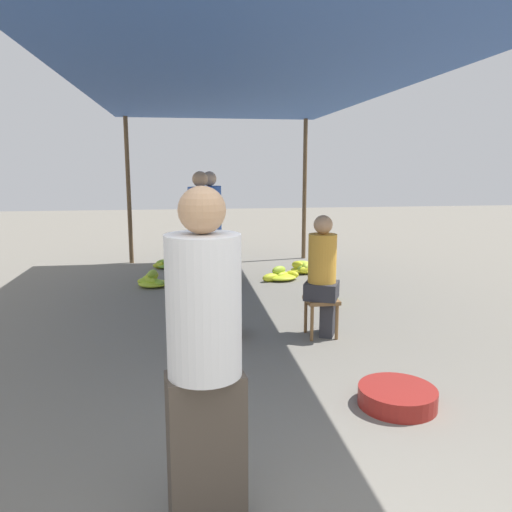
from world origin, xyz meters
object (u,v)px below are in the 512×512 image
Objects in this scene: vendor_foreground at (205,356)px; banana_pile_right_1 at (325,293)px; shopper_walking_far at (201,228)px; stool at (321,306)px; banana_pile_left_0 at (152,281)px; shopper_walking_mid at (210,224)px; vendor_seated at (323,274)px; banana_pile_left_1 at (165,265)px; basin_black at (397,397)px; crate_near at (219,327)px; banana_pile_right_0 at (280,276)px; banana_pile_right_2 at (304,268)px.

banana_pile_right_1 is at bearing 65.85° from vendor_foreground.
banana_pile_right_1 is 0.25× the size of shopper_walking_far.
banana_pile_right_1 is (0.44, 1.33, -0.21)m from stool.
stool is 0.87× the size of banana_pile_left_0.
banana_pile_right_1 is at bearing -47.45° from shopper_walking_mid.
vendor_seated reaches higher than banana_pile_left_1.
banana_pile_left_0 is at bearing -160.08° from shopper_walking_mid.
crate_near is (-1.24, 1.81, 0.03)m from basin_black.
vendor_foreground is at bearing -83.68° from banana_pile_left_0.
banana_pile_left_0 reaches higher than banana_pile_left_1.
vendor_foreground is 2.55× the size of banana_pile_right_0.
banana_pile_right_1 is at bearing -27.75° from banana_pile_left_0.
vendor_foreground is 5.12m from shopper_walking_far.
vendor_seated reaches higher than banana_pile_right_1.
vendor_foreground is 6.75m from banana_pile_left_1.
vendor_foreground is 6.30m from banana_pile_right_2.
crate_near is at bearing 84.51° from vendor_foreground.
vendor_seated is at bearing -52.55° from banana_pile_left_0.
banana_pile_right_2 is (0.61, 3.22, -0.25)m from stool.
banana_pile_left_0 is 0.28× the size of shopper_walking_far.
banana_pile_left_1 is at bearing 146.60° from banana_pile_right_0.
stool is 3.29m from banana_pile_right_2.
banana_pile_left_0 reaches higher than banana_pile_right_0.
banana_pile_right_1 is (0.42, 1.32, -0.56)m from vendor_seated.
banana_pile_left_1 is (-1.94, 5.64, -0.00)m from basin_black.
banana_pile_right_1 is at bearing -76.34° from banana_pile_right_0.
basin_black is 4.73m from banana_pile_left_0.
banana_pile_right_0 is 0.71m from banana_pile_right_2.
basin_black is at bearing -71.84° from shopper_walking_far.
shopper_walking_mid is at bearing 109.37° from stool.
banana_pile_right_0 reaches higher than banana_pile_right_2.
banana_pile_left_0 is at bearing -166.05° from banana_pile_right_2.
banana_pile_left_1 is at bearing 100.34° from crate_near.
banana_pile_left_0 is 1.24× the size of crate_near.
shopper_walking_mid reaches higher than banana_pile_left_1.
shopper_walking_mid is (0.34, 5.62, 0.01)m from vendor_foreground.
banana_pile_right_2 reaches higher than banana_pile_left_1.
crate_near is 0.22× the size of shopper_walking_mid.
shopper_walking_mid reaches higher than banana_pile_right_2.
banana_pile_right_2 is 1.29× the size of crate_near.
banana_pile_left_1 is 2.52m from banana_pile_right_2.
banana_pile_right_0 reaches higher than crate_near.
crate_near is (0.70, -3.83, 0.03)m from banana_pile_left_1.
vendor_foreground is at bearing -108.47° from banana_pile_right_2.
vendor_seated is at bearing -65.50° from banana_pile_left_1.
vendor_foreground is 2.89× the size of basin_black.
basin_black is 0.88× the size of banana_pile_right_0.
banana_pile_right_0 is at bearing -33.40° from banana_pile_left_1.
vendor_seated is 3.40× the size of crate_near.
stool reaches higher than banana_pile_left_0.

